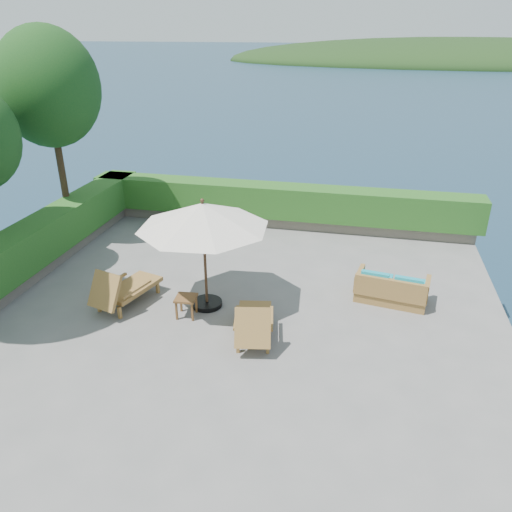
% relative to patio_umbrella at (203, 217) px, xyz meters
% --- Properties ---
extents(ground, '(12.00, 12.00, 0.00)m').
position_rel_patio_umbrella_xyz_m(ground, '(0.73, -0.19, -2.21)').
color(ground, gray).
rests_on(ground, ground).
extents(foundation, '(12.00, 12.00, 3.00)m').
position_rel_patio_umbrella_xyz_m(foundation, '(0.73, -0.19, -3.76)').
color(foundation, '#5B5448').
rests_on(foundation, ocean).
extents(ocean, '(600.00, 600.00, 0.00)m').
position_rel_patio_umbrella_xyz_m(ocean, '(0.73, -0.19, -5.21)').
color(ocean, '#142A40').
rests_on(ocean, ground).
extents(offshore_island, '(126.00, 57.60, 12.60)m').
position_rel_patio_umbrella_xyz_m(offshore_island, '(25.73, 139.81, -5.21)').
color(offshore_island, black).
rests_on(offshore_island, ocean).
extents(planter_wall_far, '(12.00, 0.60, 0.36)m').
position_rel_patio_umbrella_xyz_m(planter_wall_far, '(0.73, 5.41, -2.03)').
color(planter_wall_far, slate).
rests_on(planter_wall_far, ground).
extents(planter_wall_left, '(0.60, 12.00, 0.36)m').
position_rel_patio_umbrella_xyz_m(planter_wall_left, '(-4.87, -0.19, -2.03)').
color(planter_wall_left, slate).
rests_on(planter_wall_left, ground).
extents(hedge_far, '(12.40, 0.90, 1.00)m').
position_rel_patio_umbrella_xyz_m(hedge_far, '(0.73, 5.41, -1.36)').
color(hedge_far, '#154C16').
rests_on(hedge_far, planter_wall_far).
extents(hedge_left, '(0.90, 12.40, 1.00)m').
position_rel_patio_umbrella_xyz_m(hedge_left, '(-4.87, -0.19, -1.36)').
color(hedge_left, '#154C16').
rests_on(hedge_left, planter_wall_left).
extents(tree_far, '(2.80, 2.80, 6.03)m').
position_rel_patio_umbrella_xyz_m(tree_far, '(-5.27, 3.01, 2.19)').
color(tree_far, '#3F2D18').
rests_on(tree_far, ground).
extents(patio_umbrella, '(3.66, 3.66, 2.61)m').
position_rel_patio_umbrella_xyz_m(patio_umbrella, '(0.00, 0.00, 0.00)').
color(patio_umbrella, black).
rests_on(patio_umbrella, ground).
extents(lounge_left, '(1.20, 1.92, 1.03)m').
position_rel_patio_umbrella_xyz_m(lounge_left, '(-1.88, -0.39, -1.78)').
color(lounge_left, olive).
rests_on(lounge_left, ground).
extents(lounge_right, '(1.00, 1.82, 0.99)m').
position_rel_patio_umbrella_xyz_m(lounge_right, '(1.36, -1.10, -1.79)').
color(lounge_right, olive).
rests_on(lounge_right, ground).
extents(side_table, '(0.49, 0.49, 0.49)m').
position_rel_patio_umbrella_xyz_m(side_table, '(-0.30, -0.53, -1.81)').
color(side_table, brown).
rests_on(side_table, ground).
extents(wicker_loveseat, '(1.77, 1.10, 0.81)m').
position_rel_patio_umbrella_xyz_m(wicker_loveseat, '(4.17, 1.11, -1.90)').
color(wicker_loveseat, olive).
rests_on(wicker_loveseat, ground).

